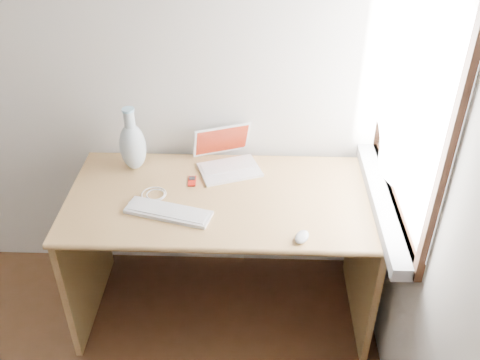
{
  "coord_description": "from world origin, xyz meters",
  "views": [
    {
      "loc": [
        1.11,
        -0.66,
        2.24
      ],
      "look_at": [
        1.04,
        1.35,
        0.85
      ],
      "focal_mm": 40.0,
      "sensor_mm": 36.0,
      "label": 1
    }
  ],
  "objects_px": {
    "desk": "(223,221)",
    "laptop": "(230,159)",
    "external_keyboard": "(168,212)",
    "vase": "(133,145)"
  },
  "relations": [
    {
      "from": "laptop",
      "to": "vase",
      "type": "xyz_separation_m",
      "value": [
        -0.48,
        -0.03,
        0.09
      ]
    },
    {
      "from": "desk",
      "to": "external_keyboard",
      "type": "height_order",
      "value": "external_keyboard"
    },
    {
      "from": "desk",
      "to": "laptop",
      "type": "relative_size",
      "value": 4.22
    },
    {
      "from": "external_keyboard",
      "to": "vase",
      "type": "height_order",
      "value": "vase"
    },
    {
      "from": "vase",
      "to": "desk",
      "type": "bearing_deg",
      "value": -16.82
    },
    {
      "from": "laptop",
      "to": "vase",
      "type": "distance_m",
      "value": 0.49
    },
    {
      "from": "laptop",
      "to": "vase",
      "type": "relative_size",
      "value": 1.03
    },
    {
      "from": "desk",
      "to": "laptop",
      "type": "height_order",
      "value": "laptop"
    },
    {
      "from": "desk",
      "to": "vase",
      "type": "distance_m",
      "value": 0.59
    },
    {
      "from": "laptop",
      "to": "external_keyboard",
      "type": "distance_m",
      "value": 0.47
    }
  ]
}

